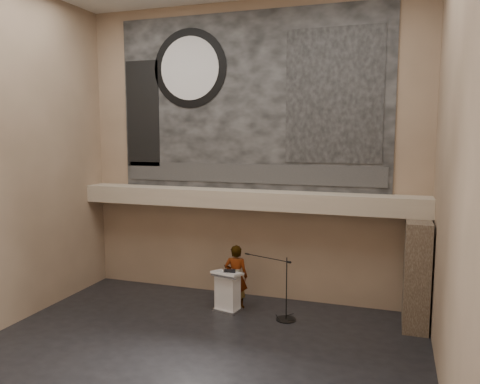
% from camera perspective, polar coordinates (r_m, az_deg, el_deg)
% --- Properties ---
extents(floor, '(10.00, 10.00, 0.00)m').
position_cam_1_polar(floor, '(10.92, -5.63, -18.99)').
color(floor, black).
rests_on(floor, ground).
extents(wall_back, '(10.00, 0.02, 8.50)m').
position_cam_1_polar(wall_back, '(13.56, 1.07, 4.81)').
color(wall_back, '#7B644E').
rests_on(wall_back, floor).
extents(wall_front, '(10.00, 0.02, 8.50)m').
position_cam_1_polar(wall_front, '(6.40, -20.85, 1.71)').
color(wall_front, '#7B644E').
rests_on(wall_front, floor).
extents(wall_left, '(0.02, 8.00, 8.50)m').
position_cam_1_polar(wall_left, '(12.72, -26.96, 3.88)').
color(wall_left, '#7B644E').
rests_on(wall_left, floor).
extents(wall_right, '(0.02, 8.00, 8.50)m').
position_cam_1_polar(wall_right, '(9.00, 24.53, 2.97)').
color(wall_right, '#7B644E').
rests_on(wall_right, floor).
extents(soffit, '(10.00, 0.80, 0.50)m').
position_cam_1_polar(soffit, '(13.30, 0.55, -0.87)').
color(soffit, tan).
rests_on(soffit, wall_back).
extents(sprinkler_left, '(0.04, 0.04, 0.06)m').
position_cam_1_polar(sprinkler_left, '(13.86, -5.83, -1.74)').
color(sprinkler_left, '#B2893D').
rests_on(sprinkler_left, soffit).
extents(sprinkler_right, '(0.04, 0.04, 0.06)m').
position_cam_1_polar(sprinkler_right, '(12.84, 8.58, -2.50)').
color(sprinkler_right, '#B2893D').
rests_on(sprinkler_right, soffit).
extents(banner, '(8.00, 0.05, 5.00)m').
position_cam_1_polar(banner, '(13.55, 1.05, 10.94)').
color(banner, black).
rests_on(banner, wall_back).
extents(banner_text_strip, '(7.76, 0.02, 0.55)m').
position_cam_1_polar(banner_text_strip, '(13.53, 0.98, 2.26)').
color(banner_text_strip, '#2B2B2B').
rests_on(banner_text_strip, banner).
extents(banner_clock_rim, '(2.30, 0.02, 2.30)m').
position_cam_1_polar(banner_clock_rim, '(14.25, -6.15, 14.76)').
color(banner_clock_rim, black).
rests_on(banner_clock_rim, banner).
extents(banner_clock_face, '(1.84, 0.02, 1.84)m').
position_cam_1_polar(banner_clock_face, '(14.23, -6.19, 14.76)').
color(banner_clock_face, silver).
rests_on(banner_clock_face, banner).
extents(banner_building_print, '(2.60, 0.02, 3.60)m').
position_cam_1_polar(banner_building_print, '(13.00, 11.35, 11.41)').
color(banner_building_print, black).
rests_on(banner_building_print, banner).
extents(banner_brick_print, '(1.10, 0.02, 3.20)m').
position_cam_1_polar(banner_brick_print, '(14.87, -11.77, 9.30)').
color(banner_brick_print, black).
rests_on(banner_brick_print, banner).
extents(stone_pier, '(0.60, 1.40, 2.70)m').
position_cam_1_polar(stone_pier, '(12.58, 20.73, -9.26)').
color(stone_pier, '#423428').
rests_on(stone_pier, floor).
extents(lectern, '(0.85, 0.68, 1.14)m').
position_cam_1_polar(lectern, '(12.96, -1.53, -12.00)').
color(lectern, silver).
rests_on(lectern, floor).
extents(binder, '(0.39, 0.35, 0.04)m').
position_cam_1_polar(binder, '(12.78, -1.30, -9.62)').
color(binder, black).
rests_on(binder, lectern).
extents(papers, '(0.21, 0.28, 0.00)m').
position_cam_1_polar(papers, '(12.82, -1.87, -9.64)').
color(papers, white).
rests_on(papers, lectern).
extents(speaker_person, '(0.69, 0.49, 1.78)m').
position_cam_1_polar(speaker_person, '(13.08, -0.49, -10.27)').
color(speaker_person, silver).
rests_on(speaker_person, floor).
extents(mic_stand, '(1.52, 0.71, 1.66)m').
position_cam_1_polar(mic_stand, '(12.56, 5.45, -14.09)').
color(mic_stand, black).
rests_on(mic_stand, floor).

